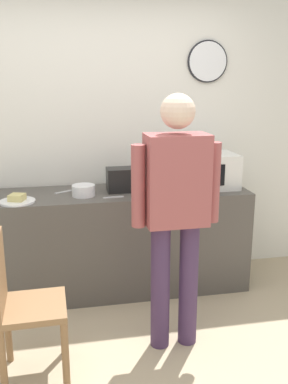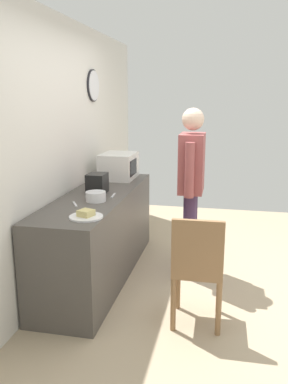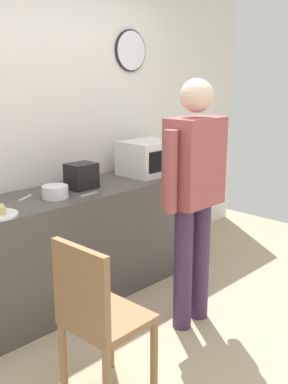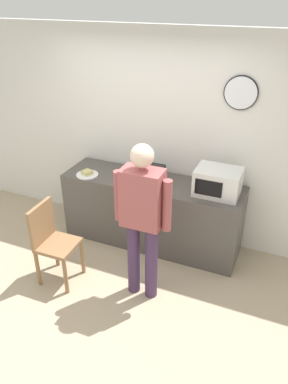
{
  "view_description": "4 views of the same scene",
  "coord_description": "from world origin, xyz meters",
  "px_view_note": "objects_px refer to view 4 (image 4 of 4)",
  "views": [
    {
      "loc": [
        -0.34,
        -2.3,
        1.82
      ],
      "look_at": [
        0.27,
        0.74,
        1.0
      ],
      "focal_mm": 40.5,
      "sensor_mm": 36.0,
      "label": 1
    },
    {
      "loc": [
        -3.61,
        -0.05,
        1.84
      ],
      "look_at": [
        0.12,
        0.74,
        0.93
      ],
      "focal_mm": 37.56,
      "sensor_mm": 36.0,
      "label": 2
    },
    {
      "loc": [
        -1.99,
        -1.52,
        1.75
      ],
      "look_at": [
        0.3,
        0.69,
        0.93
      ],
      "focal_mm": 42.52,
      "sensor_mm": 36.0,
      "label": 3
    },
    {
      "loc": [
        1.61,
        -2.5,
        2.93
      ],
      "look_at": [
        0.2,
        0.8,
        0.96
      ],
      "focal_mm": 34.71,
      "sensor_mm": 36.0,
      "label": 4
    }
  ],
  "objects_px": {
    "person_standing": "(142,213)",
    "salad_bowl": "(128,176)",
    "microwave": "(218,182)",
    "wooden_chair": "(52,240)",
    "toaster": "(155,174)",
    "fork_utensil": "(142,186)",
    "spoon_utensil": "(122,172)",
    "sandwich_plate": "(87,174)"
  },
  "relations": [
    {
      "from": "person_standing",
      "to": "salad_bowl",
      "type": "bearing_deg",
      "value": 123.29
    },
    {
      "from": "microwave",
      "to": "person_standing",
      "type": "relative_size",
      "value": 0.29
    },
    {
      "from": "microwave",
      "to": "wooden_chair",
      "type": "height_order",
      "value": "microwave"
    },
    {
      "from": "salad_bowl",
      "to": "person_standing",
      "type": "xyz_separation_m",
      "value": [
        0.55,
        -0.84,
        0.09
      ]
    },
    {
      "from": "toaster",
      "to": "fork_utensil",
      "type": "xyz_separation_m",
      "value": [
        -0.08,
        -0.19,
        -0.1
      ]
    },
    {
      "from": "fork_utensil",
      "to": "spoon_utensil",
      "type": "xyz_separation_m",
      "value": [
        -0.39,
        0.25,
        0.0
      ]
    },
    {
      "from": "spoon_utensil",
      "to": "wooden_chair",
      "type": "relative_size",
      "value": 0.18
    },
    {
      "from": "sandwich_plate",
      "to": "person_standing",
      "type": "relative_size",
      "value": 0.16
    },
    {
      "from": "toaster",
      "to": "person_standing",
      "type": "height_order",
      "value": "person_standing"
    },
    {
      "from": "wooden_chair",
      "to": "toaster",
      "type": "bearing_deg",
      "value": 54.4
    },
    {
      "from": "fork_utensil",
      "to": "wooden_chair",
      "type": "distance_m",
      "value": 1.19
    },
    {
      "from": "sandwich_plate",
      "to": "spoon_utensil",
      "type": "relative_size",
      "value": 1.61
    },
    {
      "from": "fork_utensil",
      "to": "spoon_utensil",
      "type": "distance_m",
      "value": 0.46
    },
    {
      "from": "spoon_utensil",
      "to": "wooden_chair",
      "type": "xyz_separation_m",
      "value": [
        -0.31,
        -1.14,
        -0.37
      ]
    },
    {
      "from": "wooden_chair",
      "to": "person_standing",
      "type": "bearing_deg",
      "value": 8.95
    },
    {
      "from": "fork_utensil",
      "to": "spoon_utensil",
      "type": "bearing_deg",
      "value": 147.28
    },
    {
      "from": "microwave",
      "to": "wooden_chair",
      "type": "xyz_separation_m",
      "value": [
        -1.54,
        -1.07,
        -0.51
      ]
    },
    {
      "from": "microwave",
      "to": "salad_bowl",
      "type": "xyz_separation_m",
      "value": [
        -1.08,
        -0.07,
        -0.1
      ]
    },
    {
      "from": "microwave",
      "to": "fork_utensil",
      "type": "height_order",
      "value": "microwave"
    },
    {
      "from": "wooden_chair",
      "to": "salad_bowl",
      "type": "bearing_deg",
      "value": 65.07
    },
    {
      "from": "sandwich_plate",
      "to": "salad_bowl",
      "type": "bearing_deg",
      "value": 10.03
    },
    {
      "from": "toaster",
      "to": "microwave",
      "type": "bearing_deg",
      "value": -1.1
    },
    {
      "from": "microwave",
      "to": "salad_bowl",
      "type": "relative_size",
      "value": 2.64
    },
    {
      "from": "wooden_chair",
      "to": "sandwich_plate",
      "type": "bearing_deg",
      "value": 93.47
    },
    {
      "from": "salad_bowl",
      "to": "fork_utensil",
      "type": "height_order",
      "value": "salad_bowl"
    },
    {
      "from": "person_standing",
      "to": "toaster",
      "type": "bearing_deg",
      "value": 104.25
    },
    {
      "from": "fork_utensil",
      "to": "sandwich_plate",
      "type": "bearing_deg",
      "value": 179.24
    },
    {
      "from": "spoon_utensil",
      "to": "microwave",
      "type": "bearing_deg",
      "value": -3.35
    },
    {
      "from": "microwave",
      "to": "sandwich_plate",
      "type": "relative_size",
      "value": 1.82
    },
    {
      "from": "microwave",
      "to": "spoon_utensil",
      "type": "distance_m",
      "value": 1.24
    },
    {
      "from": "person_standing",
      "to": "wooden_chair",
      "type": "height_order",
      "value": "person_standing"
    },
    {
      "from": "microwave",
      "to": "toaster",
      "type": "xyz_separation_m",
      "value": [
        -0.76,
        0.01,
        -0.05
      ]
    },
    {
      "from": "person_standing",
      "to": "sandwich_plate",
      "type": "bearing_deg",
      "value": 145.08
    },
    {
      "from": "person_standing",
      "to": "wooden_chair",
      "type": "distance_m",
      "value": 1.14
    },
    {
      "from": "microwave",
      "to": "spoon_utensil",
      "type": "relative_size",
      "value": 2.94
    },
    {
      "from": "sandwich_plate",
      "to": "fork_utensil",
      "type": "bearing_deg",
      "value": -0.76
    },
    {
      "from": "microwave",
      "to": "salad_bowl",
      "type": "bearing_deg",
      "value": -176.04
    },
    {
      "from": "toaster",
      "to": "person_standing",
      "type": "bearing_deg",
      "value": -75.75
    },
    {
      "from": "salad_bowl",
      "to": "spoon_utensil",
      "type": "distance_m",
      "value": 0.22
    },
    {
      "from": "salad_bowl",
      "to": "fork_utensil",
      "type": "relative_size",
      "value": 1.11
    },
    {
      "from": "toaster",
      "to": "person_standing",
      "type": "distance_m",
      "value": 0.95
    },
    {
      "from": "microwave",
      "to": "fork_utensil",
      "type": "relative_size",
      "value": 2.94
    }
  ]
}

